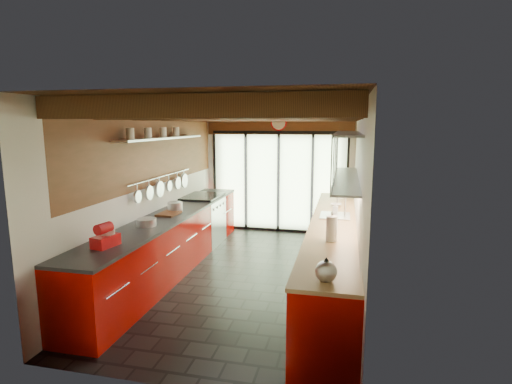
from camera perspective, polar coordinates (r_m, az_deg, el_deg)
ground at (r=6.33m, az=-1.02°, el=-11.81°), size 5.50×5.50×0.00m
room_shell at (r=5.93m, az=-1.07°, el=3.22°), size 5.50×5.50×5.50m
ceiling_beams at (r=6.26m, az=-0.25°, el=10.97°), size 3.14×5.06×4.90m
glass_door at (r=8.56m, az=3.25°, el=5.23°), size 2.95×0.10×2.90m
left_counter at (r=6.59m, az=-11.95°, el=-6.93°), size 0.68×5.00×0.92m
range_stove at (r=7.88m, az=-7.56°, el=-3.99°), size 0.66×0.90×0.97m
right_counter at (r=6.02m, az=10.96°, el=-8.50°), size 0.68×5.00×0.92m
sink_assembly at (r=6.27m, az=11.35°, el=-3.04°), size 0.45×0.52×0.43m
upper_cabinets_right at (r=6.04m, az=12.96°, el=4.97°), size 0.34×3.00×3.00m
left_wall_fixtures at (r=6.65m, az=-12.98°, el=4.96°), size 0.28×2.60×0.96m
stand_mixer at (r=4.95m, az=-20.67°, el=-6.03°), size 0.23×0.34×0.29m
pot_large at (r=6.60m, az=-11.49°, el=-2.09°), size 0.28×0.28×0.15m
pot_small at (r=5.77m, az=-15.38°, el=-4.19°), size 0.36×0.36×0.11m
cutting_board at (r=6.40m, az=-12.35°, el=-3.04°), size 0.29×0.40×0.03m
kettle at (r=3.71m, az=9.98°, el=-10.93°), size 0.20×0.25×0.23m
paper_towel at (r=4.92m, az=10.76°, el=-5.19°), size 0.17×0.17×0.37m
soap_bottle at (r=6.43m, az=11.25°, el=-2.28°), size 0.09×0.09×0.18m
bowl at (r=7.01m, az=11.37°, el=-1.84°), size 0.19×0.19×0.05m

